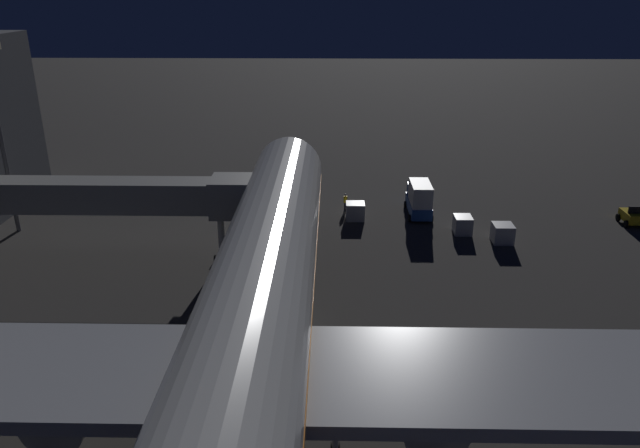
% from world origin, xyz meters
% --- Properties ---
extents(ground_plane, '(320.00, 320.00, 0.00)m').
position_xyz_m(ground_plane, '(0.00, 0.00, 0.00)').
color(ground_plane, '#383533').
extents(airliner_at_gate, '(50.78, 66.11, 19.59)m').
position_xyz_m(airliner_at_gate, '(0.00, 11.70, 5.65)').
color(airliner_at_gate, silver).
rests_on(airliner_at_gate, ground_plane).
extents(jet_bridge, '(22.89, 3.40, 7.30)m').
position_xyz_m(jet_bridge, '(12.23, -10.19, 5.76)').
color(jet_bridge, '#9E9E99').
rests_on(jet_bridge, ground_plane).
extents(baggage_tug_lead, '(1.86, 2.54, 1.95)m').
position_xyz_m(baggage_tug_lead, '(-32.81, -19.53, 0.78)').
color(baggage_tug_lead, yellow).
rests_on(baggage_tug_lead, ground_plane).
extents(cargo_truck_aft, '(2.36, 5.73, 3.50)m').
position_xyz_m(cargo_truck_aft, '(-12.64, -21.64, 1.77)').
color(cargo_truck_aft, '#234C9E').
rests_on(cargo_truck_aft, ground_plane).
extents(baggage_container_near_belt, '(1.77, 1.83, 1.68)m').
position_xyz_m(baggage_container_near_belt, '(-19.24, -14.87, 0.84)').
color(baggage_container_near_belt, '#B7BABF').
rests_on(baggage_container_near_belt, ground_plane).
extents(baggage_container_mid_row, '(1.58, 1.82, 1.66)m').
position_xyz_m(baggage_container_mid_row, '(-16.08, -16.91, 0.83)').
color(baggage_container_mid_row, '#B7BABF').
rests_on(baggage_container_mid_row, ground_plane).
extents(baggage_container_far_row, '(1.81, 1.66, 1.69)m').
position_xyz_m(baggage_container_far_row, '(-6.25, -20.28, 0.85)').
color(baggage_container_far_row, '#B7BABF').
rests_on(baggage_container_far_row, ground_plane).
extents(ground_crew_by_belt_loader, '(0.40, 0.40, 1.79)m').
position_xyz_m(ground_crew_by_belt_loader, '(-5.33, -22.86, 0.99)').
color(ground_crew_by_belt_loader, black).
rests_on(ground_crew_by_belt_loader, ground_plane).
extents(traffic_cone_nose_port, '(0.36, 0.36, 0.55)m').
position_xyz_m(traffic_cone_nose_port, '(-2.20, -20.09, 0.28)').
color(traffic_cone_nose_port, orange).
rests_on(traffic_cone_nose_port, ground_plane).
extents(traffic_cone_nose_starboard, '(0.36, 0.36, 0.55)m').
position_xyz_m(traffic_cone_nose_starboard, '(2.20, -20.09, 0.28)').
color(traffic_cone_nose_starboard, orange).
rests_on(traffic_cone_nose_starboard, ground_plane).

